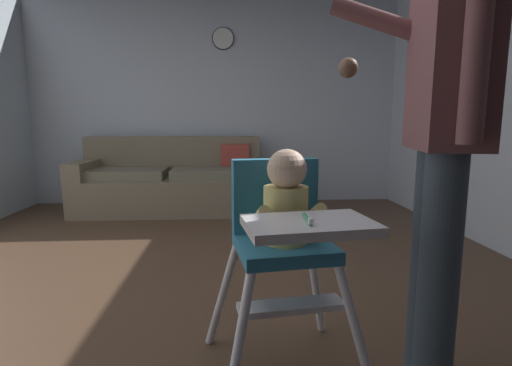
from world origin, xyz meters
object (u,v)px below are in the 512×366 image
at_px(toy_ball, 292,239).
at_px(couch, 172,183).
at_px(adult_standing, 442,134).
at_px(wall_clock, 223,39).
at_px(high_chair, 284,224).

bearing_deg(toy_ball, couch, 128.29).
bearing_deg(couch, adult_standing, 24.16).
bearing_deg(wall_clock, adult_standing, -77.31).
height_order(toy_ball, wall_clock, wall_clock).
distance_m(adult_standing, wall_clock, 3.93).
height_order(couch, toy_ball, couch).
xyz_separation_m(adult_standing, wall_clock, (-0.83, 3.69, 1.08)).
bearing_deg(couch, wall_clock, 127.97).
height_order(adult_standing, wall_clock, wall_clock).
height_order(couch, adult_standing, adult_standing).
bearing_deg(high_chair, adult_standing, 69.12).
distance_m(couch, wall_clock, 1.90).
relative_size(toy_ball, wall_clock, 0.56).
height_order(couch, wall_clock, wall_clock).
distance_m(couch, toy_ball, 1.93).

